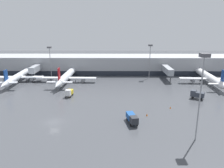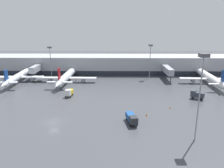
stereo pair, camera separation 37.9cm
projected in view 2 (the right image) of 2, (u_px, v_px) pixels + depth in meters
name	position (u px, v px, depth m)	size (l,w,h in m)	color
ground_plane	(53.00, 122.00, 58.20)	(320.00, 320.00, 0.00)	#424449
terminal_building	(84.00, 64.00, 116.57)	(160.00, 30.84, 9.00)	#9EA0A5
parked_jet_0	(210.00, 78.00, 94.80)	(25.95, 35.28, 8.55)	white
parked_jet_1	(19.00, 76.00, 98.13)	(21.24, 36.40, 8.06)	silver
parked_jet_2	(66.00, 77.00, 97.19)	(26.80, 33.62, 8.66)	silver
service_truck_0	(132.00, 118.00, 57.16)	(3.02, 6.07, 2.53)	#19478C
service_truck_1	(69.00, 92.00, 78.27)	(2.34, 4.31, 2.85)	gold
service_truck_2	(197.00, 94.00, 75.80)	(4.86, 4.08, 2.87)	#2D333D
traffic_cone_0	(170.00, 108.00, 67.39)	(0.43, 0.43, 0.61)	orange
traffic_cone_1	(147.00, 115.00, 61.94)	(0.48, 0.48, 0.72)	orange
apron_light_mast_1	(150.00, 51.00, 101.83)	(1.80, 1.80, 16.12)	gray
apron_light_mast_3	(202.00, 74.00, 45.18)	(1.80, 1.80, 19.54)	gray
apron_light_mast_4	(50.00, 53.00, 103.03)	(1.80, 1.80, 15.06)	gray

